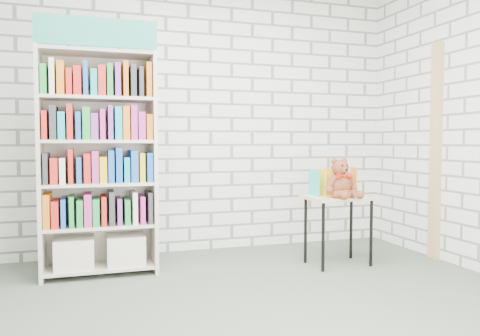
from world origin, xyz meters
name	(u,v)px	position (x,y,z in m)	size (l,w,h in m)	color
ground	(252,318)	(0.00, 0.00, 0.00)	(4.50, 4.50, 0.00)	#485144
room_shell	(252,40)	(0.00, 0.00, 1.78)	(4.52, 4.02, 2.81)	silver
bookshelf	(99,161)	(-0.91, 1.36, 0.98)	(0.96, 0.37, 2.14)	beige
display_table	(338,206)	(1.20, 1.02, 0.55)	(0.62, 0.44, 0.64)	#D5AF80
table_books	(333,182)	(1.20, 1.11, 0.77)	(0.42, 0.20, 0.25)	#2BBDAA
teddy_bear	(341,181)	(1.17, 0.92, 0.79)	(0.33, 0.32, 0.36)	maroon
door_trim	(436,151)	(2.23, 0.95, 1.05)	(0.05, 0.12, 2.10)	tan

